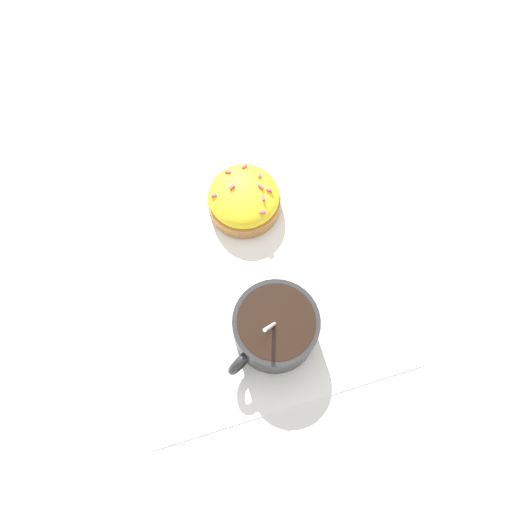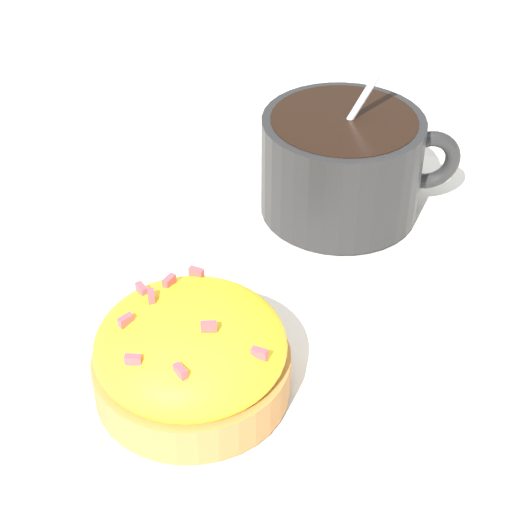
{
  "view_description": "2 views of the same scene",
  "coord_description": "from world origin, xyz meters",
  "views": [
    {
      "loc": [
        -0.19,
        0.04,
        0.58
      ],
      "look_at": [
        0.0,
        -0.01,
        0.03
      ],
      "focal_mm": 35.0,
      "sensor_mm": 36.0,
      "label": 1
    },
    {
      "loc": [
        0.32,
        0.14,
        0.3
      ],
      "look_at": [
        0.02,
        -0.02,
        0.03
      ],
      "focal_mm": 60.0,
      "sensor_mm": 36.0,
      "label": 2
    }
  ],
  "objects": [
    {
      "name": "ground_plane",
      "position": [
        0.0,
        0.0,
        0.0
      ],
      "size": [
        3.0,
        3.0,
        0.0
      ],
      "primitive_type": "plane",
      "color": "silver"
    },
    {
      "name": "paper_napkin",
      "position": [
        0.0,
        0.0,
        0.0
      ],
      "size": [
        0.36,
        0.34,
        0.0
      ],
      "color": "white",
      "rests_on": "ground_plane"
    },
    {
      "name": "coffee_cup",
      "position": [
        -0.08,
        -0.01,
        0.04
      ],
      "size": [
        0.09,
        0.11,
        0.09
      ],
      "color": "black",
      "rests_on": "paper_napkin"
    },
    {
      "name": "frosted_pastry",
      "position": [
        0.08,
        -0.01,
        0.02
      ],
      "size": [
        0.09,
        0.09,
        0.05
      ],
      "color": "#B2753D",
      "rests_on": "paper_napkin"
    }
  ]
}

